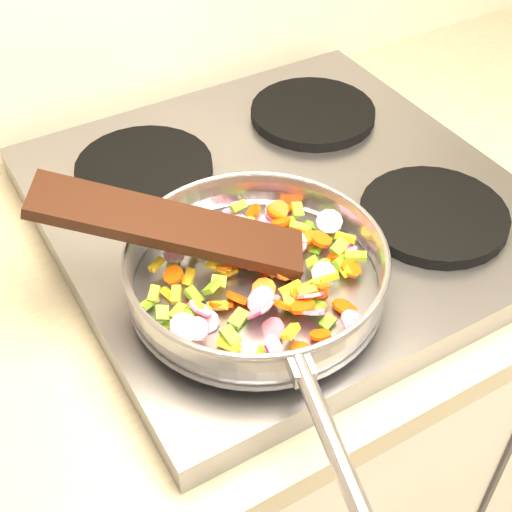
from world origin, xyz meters
TOP-DOWN VIEW (x-y plane):
  - cooktop at (-0.70, 1.67)m, footprint 0.60×0.60m
  - grate_fl at (-0.84, 1.52)m, footprint 0.19×0.19m
  - grate_fr at (-0.56, 1.52)m, footprint 0.19×0.19m
  - grate_bl at (-0.84, 1.81)m, footprint 0.19×0.19m
  - grate_br at (-0.56, 1.81)m, footprint 0.19×0.19m
  - saute_pan at (-0.83, 1.52)m, footprint 0.33×0.49m
  - vegetable_heap at (-0.81, 1.52)m, footprint 0.27×0.27m
  - wooden_spatula at (-0.89, 1.60)m, footprint 0.29×0.21m

SIDE VIEW (x-z plane):
  - cooktop at x=-0.70m, z-range 0.90..0.94m
  - grate_fl at x=-0.84m, z-range 0.94..0.96m
  - grate_fr at x=-0.56m, z-range 0.94..0.96m
  - grate_bl at x=-0.84m, z-range 0.94..0.96m
  - grate_br at x=-0.56m, z-range 0.94..0.96m
  - vegetable_heap at x=-0.81m, z-range 0.95..1.00m
  - saute_pan at x=-0.83m, z-range 0.96..1.01m
  - wooden_spatula at x=-0.89m, z-range 0.97..1.07m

